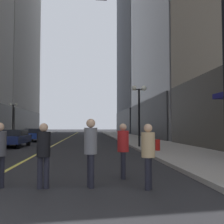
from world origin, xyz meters
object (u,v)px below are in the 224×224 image
pedestrian_in_tan_trench (148,151)px  traffic_light_near_right (186,40)px  pedestrian_in_grey_suit (91,147)px  pedestrian_in_black_coat (43,151)px  car_navy (13,137)px  street_lamp_left_far (13,112)px  fire_hydrant_right (158,146)px  car_blue (35,134)px  pedestrian_in_red_jacket (123,146)px  street_lamp_right_mid (139,102)px

pedestrian_in_tan_trench → traffic_light_near_right: 2.97m
pedestrian_in_grey_suit → pedestrian_in_black_coat: (-1.19, -0.03, -0.08)m
car_navy → street_lamp_left_far: 14.06m
traffic_light_near_right → fire_hydrant_right: (1.55, 9.25, -3.34)m
pedestrian_in_grey_suit → pedestrian_in_black_coat: size_ratio=1.07×
car_blue → pedestrian_in_black_coat: 23.04m
fire_hydrant_right → street_lamp_left_far: bearing=125.3°
pedestrian_in_grey_suit → pedestrian_in_tan_trench: size_ratio=1.08×
pedestrian_in_black_coat → pedestrian_in_red_jacket: bearing=28.6°
pedestrian_in_red_jacket → fire_hydrant_right: pedestrian_in_red_jacket is taller
street_lamp_left_far → street_lamp_right_mid: 20.17m
pedestrian_in_grey_suit → pedestrian_in_tan_trench: (1.43, -0.32, -0.09)m
traffic_light_near_right → street_lamp_right_mid: 12.53m
car_navy → street_lamp_right_mid: size_ratio=0.98×
pedestrian_in_tan_trench → car_blue: bearing=107.3°
pedestrian_in_tan_trench → street_lamp_right_mid: (2.02, 12.36, 2.31)m
pedestrian_in_grey_suit → street_lamp_right_mid: bearing=74.0°
car_navy → car_blue: size_ratio=0.91×
traffic_light_near_right → street_lamp_right_mid: bearing=85.2°
car_blue → pedestrian_in_tan_trench: (7.11, -22.88, 0.22)m
street_lamp_right_mid → fire_hydrant_right: street_lamp_right_mid is taller
pedestrian_in_grey_suit → street_lamp_left_far: 29.25m
car_blue → car_navy: bearing=-90.4°
car_blue → pedestrian_in_tan_trench: pedestrian_in_tan_trench is taller
pedestrian_in_red_jacket → street_lamp_right_mid: bearing=77.2°
car_navy → traffic_light_near_right: (8.14, -14.71, 3.02)m
pedestrian_in_tan_trench → pedestrian_in_black_coat: 2.63m
car_navy → fire_hydrant_right: bearing=-29.4°
street_lamp_left_far → car_navy: bearing=-74.9°
street_lamp_right_mid → fire_hydrant_right: 4.34m
car_navy → street_lamp_left_far: (-3.61, 13.35, 2.54)m
street_lamp_right_mid → fire_hydrant_right: (0.50, -3.22, -2.86)m
pedestrian_in_black_coat → street_lamp_left_far: size_ratio=0.37×
car_navy → fire_hydrant_right: 11.13m
traffic_light_near_right → street_lamp_left_far: traffic_light_near_right is taller
street_lamp_left_far → fire_hydrant_right: 23.21m
pedestrian_in_red_jacket → street_lamp_right_mid: size_ratio=0.37×
pedestrian_in_tan_trench → traffic_light_near_right: traffic_light_near_right is taller
car_navy → pedestrian_in_tan_trench: 16.26m
pedestrian_in_red_jacket → fire_hydrant_right: 8.24m
street_lamp_left_far → fire_hydrant_right: bearing=-54.7°
traffic_light_near_right → fire_hydrant_right: traffic_light_near_right is taller
car_blue → traffic_light_near_right: traffic_light_near_right is taller
pedestrian_in_tan_trench → traffic_light_near_right: bearing=-6.8°
car_blue → pedestrian_in_grey_suit: (5.68, -22.56, 0.31)m
pedestrian_in_grey_suit → street_lamp_right_mid: 12.72m
pedestrian_in_red_jacket → pedestrian_in_black_coat: (-2.17, -1.18, -0.00)m
car_navy → pedestrian_in_grey_suit: size_ratio=2.46×
pedestrian_in_red_jacket → traffic_light_near_right: traffic_light_near_right is taller
car_navy → car_blue: same height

